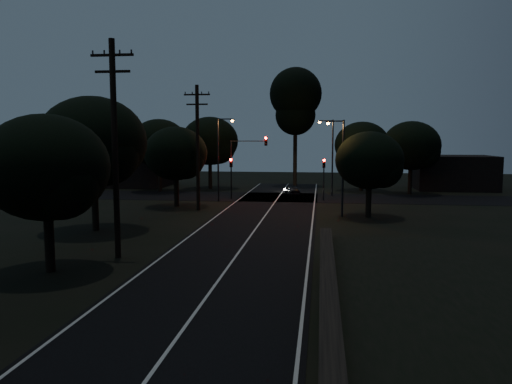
# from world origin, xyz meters

# --- Properties ---
(road_surface) EXTENTS (60.00, 70.00, 0.03)m
(road_surface) POSITION_xyz_m (0.00, 31.12, 0.01)
(road_surface) COLOR black
(road_surface) RESTS_ON ground
(retaining_wall) EXTENTS (6.93, 26.00, 1.60)m
(retaining_wall) POSITION_xyz_m (7.74, 3.00, 0.62)
(retaining_wall) COLOR black
(retaining_wall) RESTS_ON ground
(utility_pole_mid) EXTENTS (2.20, 0.30, 11.00)m
(utility_pole_mid) POSITION_xyz_m (-6.00, 15.00, 5.74)
(utility_pole_mid) COLOR black
(utility_pole_mid) RESTS_ON ground
(utility_pole_far) EXTENTS (2.20, 0.30, 10.50)m
(utility_pole_far) POSITION_xyz_m (-6.00, 32.00, 5.48)
(utility_pole_far) COLOR black
(utility_pole_far) RESTS_ON ground
(tree_left_b) EXTENTS (5.68, 5.68, 7.22)m
(tree_left_b) POSITION_xyz_m (-7.80, 11.89, 4.68)
(tree_left_b) COLOR black
(tree_left_b) RESTS_ON ground
(tree_left_c) EXTENTS (7.00, 7.00, 8.84)m
(tree_left_c) POSITION_xyz_m (-10.25, 21.86, 5.72)
(tree_left_c) COLOR black
(tree_left_c) RESTS_ON ground
(tree_left_d) EXTENTS (5.61, 5.61, 7.12)m
(tree_left_d) POSITION_xyz_m (-8.30, 33.89, 4.61)
(tree_left_d) COLOR black
(tree_left_d) RESTS_ON ground
(tree_far_nw) EXTENTS (6.82, 6.82, 8.64)m
(tree_far_nw) POSITION_xyz_m (-8.76, 49.86, 5.59)
(tree_far_nw) COLOR black
(tree_far_nw) RESTS_ON ground
(tree_far_w) EXTENTS (6.47, 6.47, 8.25)m
(tree_far_w) POSITION_xyz_m (-13.77, 45.87, 5.36)
(tree_far_w) COLOR black
(tree_far_w) RESTS_ON ground
(tree_far_ne) EXTENTS (6.31, 6.31, 7.99)m
(tree_far_ne) POSITION_xyz_m (9.22, 49.87, 5.17)
(tree_far_ne) COLOR black
(tree_far_ne) RESTS_ON ground
(tree_far_e) EXTENTS (6.25, 6.25, 7.93)m
(tree_far_e) POSITION_xyz_m (14.22, 46.87, 5.14)
(tree_far_e) COLOR black
(tree_far_e) RESTS_ON ground
(tree_right_a) EXTENTS (5.22, 5.22, 6.63)m
(tree_right_a) POSITION_xyz_m (8.18, 29.89, 4.30)
(tree_right_a) COLOR black
(tree_right_a) RESTS_ON ground
(tall_pine) EXTENTS (6.58, 6.58, 14.97)m
(tall_pine) POSITION_xyz_m (1.00, 55.00, 10.79)
(tall_pine) COLOR black
(tall_pine) RESTS_ON ground
(building_left) EXTENTS (10.00, 8.00, 4.40)m
(building_left) POSITION_xyz_m (-20.00, 52.00, 2.20)
(building_left) COLOR black
(building_left) RESTS_ON ground
(building_right) EXTENTS (9.00, 7.00, 4.00)m
(building_right) POSITION_xyz_m (20.00, 53.00, 2.00)
(building_right) COLOR black
(building_right) RESTS_ON ground
(signal_left) EXTENTS (0.28, 0.35, 4.10)m
(signal_left) POSITION_xyz_m (-4.60, 39.99, 2.84)
(signal_left) COLOR black
(signal_left) RESTS_ON ground
(signal_right) EXTENTS (0.28, 0.35, 4.10)m
(signal_right) POSITION_xyz_m (4.60, 39.99, 2.84)
(signal_right) COLOR black
(signal_right) RESTS_ON ground
(signal_mast) EXTENTS (3.70, 0.35, 6.25)m
(signal_mast) POSITION_xyz_m (-2.91, 39.99, 4.34)
(signal_mast) COLOR black
(signal_mast) RESTS_ON ground
(streetlight_a) EXTENTS (1.66, 0.26, 8.00)m
(streetlight_a) POSITION_xyz_m (-5.31, 38.00, 4.64)
(streetlight_a) COLOR black
(streetlight_a) RESTS_ON ground
(streetlight_b) EXTENTS (1.66, 0.26, 8.00)m
(streetlight_b) POSITION_xyz_m (5.31, 44.00, 4.64)
(streetlight_b) COLOR black
(streetlight_b) RESTS_ON ground
(streetlight_c) EXTENTS (1.46, 0.26, 7.50)m
(streetlight_c) POSITION_xyz_m (5.83, 30.00, 4.35)
(streetlight_c) COLOR black
(streetlight_c) RESTS_ON ground
(car) EXTENTS (1.95, 3.29, 1.05)m
(car) POSITION_xyz_m (1.36, 43.55, 0.53)
(car) COLOR black
(car) RESTS_ON ground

